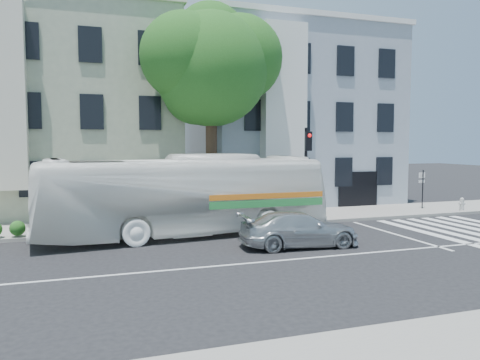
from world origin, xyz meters
name	(u,v)px	position (x,y,z in m)	size (l,w,h in m)	color
ground	(279,261)	(0.00, 0.00, 0.00)	(120.00, 120.00, 0.00)	black
sidewalk_far	(214,221)	(0.00, 8.00, 0.07)	(80.00, 4.00, 0.15)	gray
building_left	(65,115)	(-7.00, 15.00, 5.50)	(12.00, 10.00, 11.00)	gray
building_right	(287,119)	(7.00, 15.00, 5.50)	(12.00, 10.00, 11.00)	#8C97A6
street_tree	(211,63)	(0.06, 8.74, 7.83)	(7.30, 5.90, 11.10)	#2D2116
bus	(186,195)	(-2.02, 5.20, 1.71)	(12.27, 2.87, 3.42)	white
sedan	(299,229)	(1.57, 1.73, 0.66)	(4.53, 1.84, 1.31)	silver
hedge	(85,225)	(-6.06, 6.30, 0.50)	(8.50, 0.84, 0.70)	#20591D
traffic_signal	(307,161)	(4.37, 6.72, 3.00)	(0.48, 0.55, 4.64)	black
fire_hydrant	(462,204)	(13.92, 6.56, 0.51)	(0.39, 0.23, 0.71)	#B2B2AE
far_sign_pole	(422,184)	(12.33, 7.93, 1.57)	(0.40, 0.15, 2.21)	black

